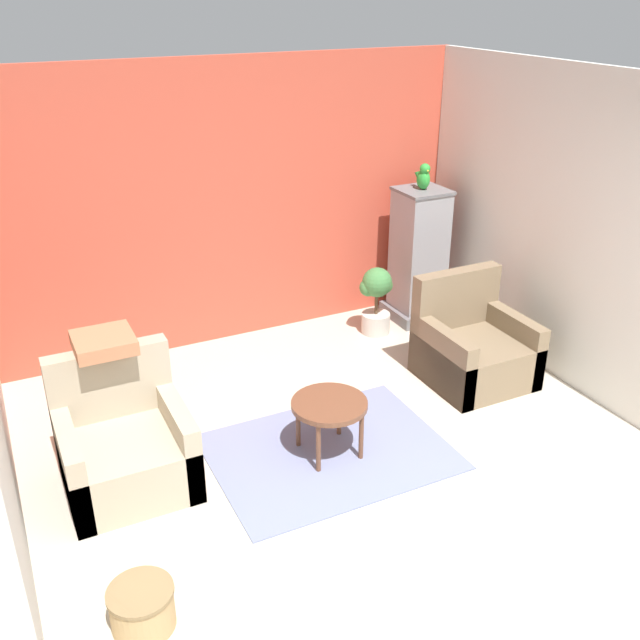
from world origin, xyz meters
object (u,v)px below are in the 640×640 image
Objects in this scene: armchair_left at (125,448)px; wicker_basket at (142,607)px; armchair_right at (473,349)px; parrot at (423,177)px; potted_plant at (376,296)px; birdcage at (418,258)px; coffee_table at (329,408)px.

armchair_left is 1.32m from wicker_basket.
armchair_left is at bearing -177.53° from armchair_right.
potted_plant is at bearing -165.63° from parrot.
armchair_left is 3.06m from potted_plant.
coffee_table is at bearing -137.26° from birdcage.
parrot reaches higher than wicker_basket.
birdcage is at bearing 14.16° from potted_plant.
birdcage is 0.83m from parrot.
parrot is at bearing 23.41° from armchair_left.
wicker_basket is (-0.21, -1.30, -0.14)m from armchair_left.
armchair_left is at bearing 167.34° from coffee_table.
coffee_table is 0.61× the size of armchair_left.
birdcage reaches higher than armchair_right.
parrot is at bearing 14.37° from potted_plant.
parrot is 4.68m from wicker_basket.
coffee_table is 2.15× the size of parrot.
potted_plant reaches higher than coffee_table.
potted_plant reaches higher than wicker_basket.
wicker_basket is (-2.97, -2.60, -0.25)m from potted_plant.
coffee_table is 0.81× the size of potted_plant.
armchair_left is at bearing 81.01° from wicker_basket.
coffee_table is 1.47m from armchair_left.
birdcage is (3.33, 1.44, 0.38)m from armchair_left.
wicker_basket is at bearing -138.86° from potted_plant.
armchair_right reaches higher than potted_plant.
birdcage is at bearing 23.38° from armchair_left.
potted_plant is (-0.31, 1.17, 0.11)m from armchair_right.
armchair_right is 2.52× the size of wicker_basket.
armchair_right is 1.39m from birdcage.
parrot is at bearing 42.77° from coffee_table.
armchair_left reaches higher than coffee_table.
armchair_left is 3.65m from birdcage.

